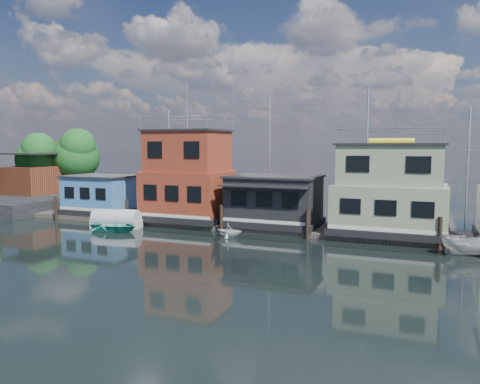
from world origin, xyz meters
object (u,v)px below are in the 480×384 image
at_px(houseboat_red, 188,177).
at_px(dinghy_white, 229,230).
at_px(houseboat_green, 390,191).
at_px(dinghy_teal, 114,226).
at_px(motorboat, 473,245).
at_px(houseboat_dark, 274,201).
at_px(tarp_runabout, 116,220).
at_px(houseboat_blue, 101,195).

distance_m(houseboat_red, dinghy_white, 8.10).
height_order(houseboat_green, dinghy_white, houseboat_green).
xyz_separation_m(houseboat_green, dinghy_teal, (-20.74, -5.57, -3.14)).
xyz_separation_m(dinghy_white, motorboat, (16.56, 0.21, 0.20)).
bearing_deg(dinghy_teal, motorboat, -89.23).
bearing_deg(houseboat_dark, dinghy_white, -116.52).
height_order(houseboat_green, tarp_runabout, houseboat_green).
bearing_deg(dinghy_white, dinghy_teal, 98.30).
bearing_deg(houseboat_green, tarp_runabout, -168.93).
bearing_deg(tarp_runabout, houseboat_red, 32.51).
distance_m(houseboat_dark, dinghy_white, 5.14).
bearing_deg(houseboat_dark, motorboat, -15.74).
height_order(houseboat_green, motorboat, houseboat_green).
relative_size(houseboat_red, houseboat_dark, 1.60).
xyz_separation_m(houseboat_dark, tarp_runabout, (-12.57, -4.20, -1.80)).
bearing_deg(motorboat, houseboat_blue, 76.03).
bearing_deg(houseboat_dark, tarp_runabout, -161.52).
relative_size(houseboat_red, houseboat_green, 1.41).
xyz_separation_m(houseboat_dark, motorboat, (14.42, -4.07, -1.69)).
xyz_separation_m(houseboat_dark, dinghy_teal, (-11.74, -5.55, -2.01)).
bearing_deg(motorboat, dinghy_white, 84.04).
xyz_separation_m(houseboat_blue, dinghy_white, (15.37, -4.29, -1.68)).
distance_m(houseboat_dark, dinghy_teal, 13.14).
height_order(houseboat_dark, tarp_runabout, houseboat_dark).
bearing_deg(dinghy_white, houseboat_blue, 75.12).
xyz_separation_m(dinghy_white, tarp_runabout, (-10.43, 0.08, 0.09)).
distance_m(houseboat_blue, motorboat, 32.22).
bearing_deg(houseboat_dark, houseboat_red, 179.86).
height_order(houseboat_blue, houseboat_dark, houseboat_dark).
height_order(houseboat_dark, houseboat_green, houseboat_green).
bearing_deg(houseboat_red, houseboat_green, 0.00).
xyz_separation_m(houseboat_red, houseboat_dark, (8.00, -0.02, -1.69)).
height_order(houseboat_red, houseboat_dark, houseboat_red).
xyz_separation_m(houseboat_red, motorboat, (22.42, -4.09, -3.38)).
xyz_separation_m(houseboat_blue, houseboat_green, (26.50, 0.00, 1.34)).
height_order(houseboat_red, houseboat_green, houseboat_red).
bearing_deg(houseboat_dark, houseboat_green, 0.12).
height_order(dinghy_white, motorboat, motorboat).
xyz_separation_m(dinghy_white, dinghy_teal, (-9.61, -1.28, -0.12)).
bearing_deg(tarp_runabout, dinghy_white, -10.64).
height_order(dinghy_white, dinghy_teal, dinghy_white).
distance_m(houseboat_green, dinghy_white, 12.31).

